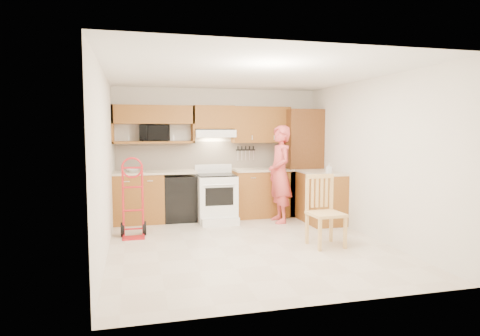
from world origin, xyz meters
name	(u,v)px	position (x,y,z in m)	size (l,w,h in m)	color
floor	(248,245)	(0.00, 0.00, -0.01)	(4.00, 4.50, 0.02)	beige
ceiling	(249,73)	(0.00, 0.00, 2.51)	(4.00, 4.50, 0.02)	white
wall_back	(218,153)	(0.00, 2.26, 1.25)	(4.00, 0.02, 2.50)	silver
wall_front	(313,178)	(0.00, -2.26, 1.25)	(4.00, 0.02, 2.50)	silver
wall_left	(104,163)	(-2.01, 0.00, 1.25)	(0.02, 4.50, 2.50)	silver
wall_right	(371,158)	(2.01, 0.00, 1.25)	(0.02, 4.50, 2.50)	silver
backsplash	(218,155)	(0.00, 2.23, 1.20)	(3.92, 0.03, 0.55)	beige
lower_cab_left	(139,198)	(-1.55, 1.95, 0.45)	(0.90, 0.60, 0.90)	brown
dishwasher	(180,198)	(-0.80, 1.95, 0.42)	(0.60, 0.60, 0.85)	black
lower_cab_right	(263,193)	(0.83, 1.95, 0.45)	(1.14, 0.60, 0.90)	brown
countertop_left	(155,172)	(-1.25, 1.95, 0.92)	(1.50, 0.63, 0.04)	beige
countertop_right	(263,170)	(0.83, 1.95, 0.92)	(1.14, 0.63, 0.04)	beige
cab_return_right	(321,198)	(1.70, 1.15, 0.45)	(0.60, 1.00, 0.90)	brown
countertop_return	(321,173)	(1.70, 1.15, 0.92)	(0.63, 1.00, 0.04)	beige
pantry_tall	(302,162)	(1.65, 1.95, 1.05)	(0.70, 0.60, 2.10)	brown
upper_cab_left	(153,115)	(-1.25, 2.08, 1.98)	(1.50, 0.33, 0.34)	brown
upper_shelf_mw	(154,142)	(-1.25, 2.08, 1.47)	(1.50, 0.33, 0.04)	brown
upper_cab_center	(214,117)	(-0.12, 2.08, 1.94)	(0.76, 0.33, 0.44)	brown
upper_cab_right	(261,125)	(0.83, 2.08, 1.80)	(1.14, 0.33, 0.70)	brown
range_hood	(214,134)	(-0.12, 2.02, 1.63)	(0.76, 0.46, 0.14)	white
knife_strip	(246,153)	(0.55, 2.21, 1.24)	(0.40, 0.05, 0.29)	black
microwave	(154,133)	(-1.24, 2.08, 1.64)	(0.55, 0.37, 0.30)	black
range	(217,194)	(-0.15, 1.64, 0.52)	(0.71, 0.93, 1.04)	white
person	(280,174)	(0.97, 1.35, 0.89)	(0.65, 0.43, 1.78)	#CF4847
hand_truck	(133,202)	(-1.65, 0.87, 0.57)	(0.45, 0.41, 1.15)	red
dining_chair	(326,211)	(1.08, -0.35, 0.52)	(0.47, 0.51, 1.04)	#E5A75F
soap_bottle	(329,168)	(1.70, 0.84, 1.03)	(0.08, 0.08, 0.17)	white
bowl	(132,170)	(-1.65, 1.95, 0.97)	(0.21, 0.21, 0.05)	white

